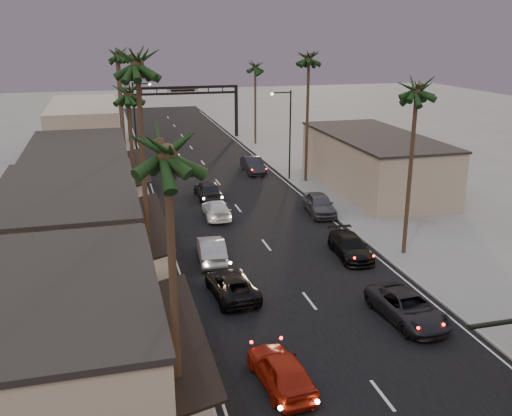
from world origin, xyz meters
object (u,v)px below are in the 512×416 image
arch (183,99)px  oncoming_red (281,370)px  palm_far (116,53)px  curbside_black (350,246)px  palm_rc (255,63)px  oncoming_silver (212,250)px  streetlight_right (287,128)px  palm_lc (128,88)px  curbside_near (408,307)px  palm_rb (309,54)px  palm_ra (418,84)px  streetlight_left (137,115)px  palm_lb (137,56)px  palm_ld (118,52)px  palm_la (166,140)px  oncoming_pickup (232,285)px

arch → oncoming_red: bearing=-93.8°
palm_far → curbside_black: size_ratio=2.66×
palm_rc → oncoming_silver: bearing=-108.8°
streetlight_right → oncoming_silver: size_ratio=1.90×
streetlight_right → arch: bearing=105.5°
palm_lc → curbside_black: size_ratio=2.45×
curbside_near → oncoming_red: bearing=-159.2°
palm_rb → palm_ra: bearing=-90.0°
palm_far → oncoming_silver: palm_far is taller
streetlight_left → curbside_near: (11.14, -42.39, -4.58)m
palm_lb → curbside_near: size_ratio=2.80×
palm_ld → palm_rc: bearing=27.6°
streetlight_right → oncoming_red: (-10.84, -33.26, -4.55)m
arch → oncoming_silver: size_ratio=3.20×
palm_lc → palm_ra: 20.99m
streetlight_left → palm_rc: 17.42m
palm_lc → curbside_near: palm_lc is taller
curbside_black → streetlight_left: bearing=113.2°
palm_lc → palm_la: bearing=-90.0°
arch → oncoming_silver: arch is taller
palm_lb → curbside_black: size_ratio=3.06×
palm_ld → oncoming_pickup: (4.49, -34.28, -11.72)m
palm_lc → palm_rc: bearing=58.4°
curbside_near → curbside_black: curbside_near is taller
curbside_black → palm_la: bearing=-127.2°
arch → oncoming_pickup: arch is taller
palm_far → curbside_black: 56.07m
arch → palm_lb: size_ratio=1.00×
palm_la → curbside_near: (12.82, 6.61, -10.69)m
streetlight_right → curbside_black: bearing=-95.6°
palm_far → streetlight_left: bearing=-86.1°
arch → palm_far: palm_far is taller
palm_rc → streetlight_left: bearing=-158.9°
palm_rc → palm_far: palm_far is taller
palm_far → oncoming_red: size_ratio=2.87×
streetlight_left → palm_lc: 22.65m
arch → streetlight_left: bearing=-120.0°
palm_rb → palm_far: size_ratio=1.08×
palm_la → palm_rc: palm_la is taller
palm_ra → palm_la: bearing=-138.9°
palm_far → palm_lc: bearing=-90.4°
curbside_near → oncoming_pickup: bearing=143.9°
streetlight_right → streetlight_left: (-13.84, 13.00, 0.00)m
oncoming_silver → curbside_black: (9.17, -1.64, -0.06)m
palm_ra → streetlight_left: bearing=114.5°
streetlight_right → curbside_black: size_ratio=1.81×
arch → palm_ra: 47.17m
palm_lb → palm_ra: (17.20, 2.00, -1.94)m
palm_rc → oncoming_silver: 41.07m
palm_lb → palm_rc: (17.20, 42.00, -2.92)m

